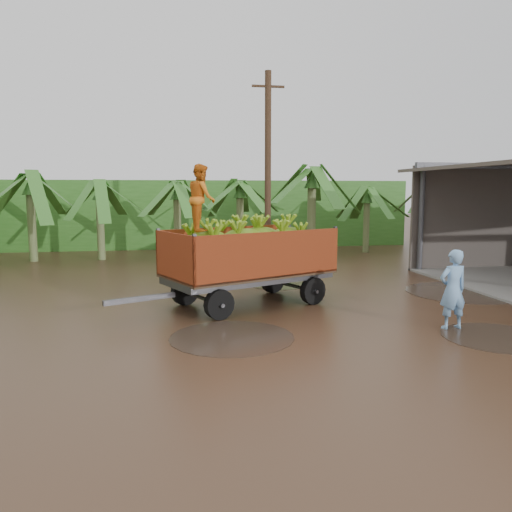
% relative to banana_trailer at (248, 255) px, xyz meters
% --- Properties ---
extents(ground, '(100.00, 100.00, 0.00)m').
position_rel_banana_trailer_xyz_m(ground, '(2.04, -1.23, -1.35)').
color(ground, black).
rests_on(ground, ground).
extents(hedge_north, '(22.00, 3.00, 3.60)m').
position_rel_banana_trailer_xyz_m(hedge_north, '(0.04, 14.77, 0.45)').
color(hedge_north, '#2D661E').
rests_on(hedge_north, ground).
extents(banana_trailer, '(6.06, 3.76, 3.72)m').
position_rel_banana_trailer_xyz_m(banana_trailer, '(0.00, 0.00, 0.00)').
color(banana_trailer, '#B13C19').
rests_on(banana_trailer, ground).
extents(man_blue, '(0.68, 0.48, 1.79)m').
position_rel_banana_trailer_xyz_m(man_blue, '(4.12, -3.10, -0.46)').
color(man_blue, '#77A7D9').
rests_on(man_blue, ground).
extents(utility_pole, '(1.20, 0.24, 7.37)m').
position_rel_banana_trailer_xyz_m(utility_pole, '(1.59, 5.31, 2.38)').
color(utility_pole, '#47301E').
rests_on(utility_pole, ground).
extents(banana_plants, '(24.31, 20.12, 4.32)m').
position_rel_banana_trailer_xyz_m(banana_plants, '(-2.82, 5.67, 0.53)').
color(banana_plants, '#2D661E').
rests_on(banana_plants, ground).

